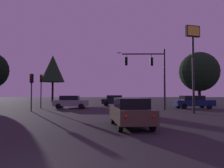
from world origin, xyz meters
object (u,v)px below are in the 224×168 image
at_px(car_crossing_left, 71,102).
at_px(car_crossing_right, 193,102).
at_px(traffic_light_corner_right, 31,85).
at_px(traffic_light_corner_left, 41,84).
at_px(car_nearside_lane, 130,112).
at_px(car_far_lane, 115,100).
at_px(traffic_signal_mast_arm, 151,68).
at_px(store_sign_illuminated, 193,50).
at_px(tree_center_horizon, 53,69).
at_px(tree_behind_sign, 199,72).

bearing_deg(car_crossing_left, car_crossing_right, -1.46).
bearing_deg(car_crossing_right, traffic_light_corner_right, -169.32).
xyz_separation_m(traffic_light_corner_left, car_crossing_right, (17.95, -1.09, -2.07)).
relative_size(car_nearside_lane, car_far_lane, 1.10).
bearing_deg(traffic_signal_mast_arm, store_sign_illuminated, -57.81).
bearing_deg(car_crossing_right, tree_center_horizon, 136.45).
distance_m(car_crossing_right, tree_behind_sign, 8.59).
bearing_deg(store_sign_illuminated, car_far_lane, 117.11).
relative_size(traffic_light_corner_right, tree_center_horizon, 0.39).
xyz_separation_m(traffic_signal_mast_arm, car_far_lane, (-3.55, 7.97, -3.69)).
height_order(traffic_signal_mast_arm, tree_center_horizon, tree_center_horizon).
bearing_deg(car_nearside_lane, tree_behind_sign, 58.92).
distance_m(traffic_light_corner_left, car_far_lane, 10.50).
distance_m(car_crossing_right, tree_center_horizon, 29.21).
relative_size(traffic_light_corner_left, store_sign_illuminated, 0.51).
height_order(traffic_signal_mast_arm, store_sign_illuminated, store_sign_illuminated).
bearing_deg(store_sign_illuminated, traffic_light_corner_right, 168.30).
height_order(traffic_light_corner_left, tree_behind_sign, tree_behind_sign).
distance_m(traffic_light_corner_left, tree_center_horizon, 19.21).
bearing_deg(traffic_light_corner_right, tree_behind_sign, 24.98).
relative_size(traffic_signal_mast_arm, car_far_lane, 1.62).
height_order(traffic_signal_mast_arm, car_far_lane, traffic_signal_mast_arm).
bearing_deg(tree_behind_sign, car_nearside_lane, -121.08).
xyz_separation_m(traffic_signal_mast_arm, tree_center_horizon, (-15.38, 21.68, 2.29)).
distance_m(traffic_light_corner_left, car_crossing_left, 4.24).
height_order(traffic_light_corner_left, car_crossing_left, traffic_light_corner_left).
height_order(traffic_light_corner_left, car_crossing_right, traffic_light_corner_left).
xyz_separation_m(traffic_light_corner_right, car_crossing_left, (3.39, 3.70, -1.87)).
bearing_deg(car_nearside_lane, car_crossing_right, 57.83).
bearing_deg(car_nearside_lane, tree_center_horizon, 108.86).
bearing_deg(car_far_lane, store_sign_illuminated, -62.89).
distance_m(traffic_signal_mast_arm, tree_center_horizon, 26.67).
xyz_separation_m(car_nearside_lane, car_far_lane, (0.17, 20.42, -0.00)).
xyz_separation_m(car_crossing_left, tree_behind_sign, (17.91, 6.22, 4.19)).
bearing_deg(traffic_signal_mast_arm, tree_behind_sign, 43.75).
bearing_deg(tree_center_horizon, store_sign_illuminated, -55.18).
bearing_deg(traffic_light_corner_right, car_crossing_left, 47.54).
distance_m(car_crossing_left, car_far_lane, 7.81).
height_order(traffic_light_corner_left, car_far_lane, traffic_light_corner_left).
xyz_separation_m(car_far_lane, store_sign_illuminated, (6.39, -12.48, 4.88)).
relative_size(traffic_light_corner_right, store_sign_illuminated, 0.48).
xyz_separation_m(car_crossing_left, tree_center_horizon, (-6.41, 19.34, 5.98)).
relative_size(car_crossing_right, store_sign_illuminated, 0.61).
bearing_deg(traffic_light_corner_left, tree_center_horizon, 98.49).
distance_m(car_nearside_lane, car_crossing_right, 17.03).
bearing_deg(car_far_lane, traffic_light_corner_right, -133.33).
relative_size(car_nearside_lane, tree_center_horizon, 0.47).
height_order(car_far_lane, store_sign_illuminated, store_sign_illuminated).
bearing_deg(car_nearside_lane, car_far_lane, 89.52).
xyz_separation_m(store_sign_illuminated, tree_behind_sign, (6.10, 13.07, -0.69)).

